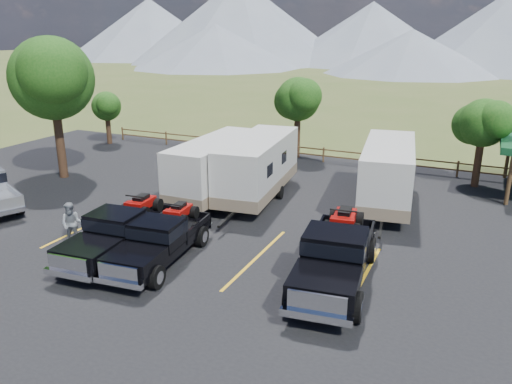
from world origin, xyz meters
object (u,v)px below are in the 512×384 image
at_px(trailer_left, 216,168).
at_px(rig_center, 161,238).
at_px(rig_right, 336,254).
at_px(trailer_center, 258,168).
at_px(trailer_right, 387,174).
at_px(person_b, 72,224).
at_px(tree_big_nw, 52,78).
at_px(rig_left, 120,230).

bearing_deg(trailer_left, rig_center, -77.90).
distance_m(rig_right, trailer_center, 9.07).
relative_size(trailer_left, trailer_right, 0.97).
relative_size(rig_center, rig_right, 0.86).
relative_size(trailer_left, person_b, 4.89).
bearing_deg(person_b, trailer_center, 36.18).
bearing_deg(person_b, trailer_right, 17.17).
height_order(tree_big_nw, rig_center, tree_big_nw).
height_order(rig_center, trailer_right, trailer_right).
bearing_deg(trailer_left, person_b, -108.46).
relative_size(rig_center, trailer_center, 0.64).
xyz_separation_m(rig_left, trailer_right, (8.04, 9.61, 0.64)).
xyz_separation_m(trailer_right, person_b, (-10.29, -9.74, -0.71)).
relative_size(tree_big_nw, rig_center, 1.38).
bearing_deg(person_b, trailer_left, 46.41).
height_order(trailer_center, trailer_right, trailer_center).
distance_m(tree_big_nw, rig_right, 19.10).
height_order(rig_right, trailer_left, trailer_left).
bearing_deg(person_b, tree_big_nw, 110.87).
relative_size(tree_big_nw, trailer_left, 0.92).
height_order(rig_center, trailer_left, trailer_left).
bearing_deg(tree_big_nw, trailer_left, 3.07).
xyz_separation_m(rig_left, trailer_left, (0.08, 7.32, 0.61)).
bearing_deg(rig_center, trailer_right, 50.33).
bearing_deg(trailer_left, trailer_right, 14.90).
distance_m(tree_big_nw, trailer_center, 12.45).
bearing_deg(trailer_center, rig_center, -98.53).
bearing_deg(rig_center, rig_right, 3.91).
xyz_separation_m(tree_big_nw, trailer_center, (11.73, 1.25, -3.96)).
relative_size(trailer_center, trailer_right, 1.01).
bearing_deg(tree_big_nw, trailer_center, 6.09).
relative_size(rig_center, trailer_right, 0.65).
bearing_deg(tree_big_nw, person_b, -42.86).
height_order(rig_center, rig_right, rig_right).
bearing_deg(rig_left, person_b, 178.41).
distance_m(rig_center, person_b, 4.02).
relative_size(rig_left, rig_center, 1.05).
bearing_deg(trailer_left, rig_left, -91.73).
height_order(rig_left, rig_center, rig_left).
bearing_deg(trailer_center, trailer_left, -166.23).
bearing_deg(rig_right, trailer_left, 135.46).
height_order(tree_big_nw, trailer_left, tree_big_nw).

